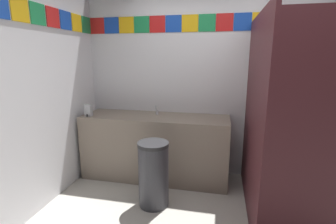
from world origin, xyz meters
name	(u,v)px	position (x,y,z in m)	size (l,w,h in m)	color
wall_back	(222,80)	(0.00, 1.46, 1.34)	(3.80, 0.09, 2.68)	silver
wall_side	(16,90)	(-1.94, 0.00, 1.34)	(0.09, 2.85, 2.68)	silver
vanity_counter	(155,146)	(-0.86, 1.12, 0.44)	(1.98, 0.60, 0.88)	gray
faucet_center	(157,111)	(-0.86, 1.21, 0.93)	(0.04, 0.10, 0.14)	silver
soap_dispenser	(88,110)	(-1.74, 0.94, 0.96)	(0.09, 0.09, 0.16)	#B7BABF
stall_divider	(275,124)	(0.51, 0.39, 1.04)	(0.92, 1.54, 2.09)	#471E23
toilet	(302,172)	(1.00, 1.01, 0.30)	(0.39, 0.49, 0.74)	white
trash_bin	(153,174)	(-0.70, 0.45, 0.38)	(0.35, 0.35, 0.75)	#333338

